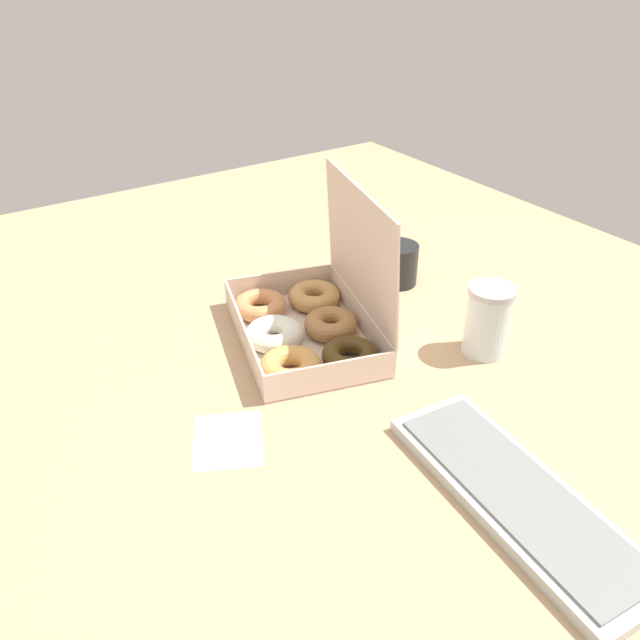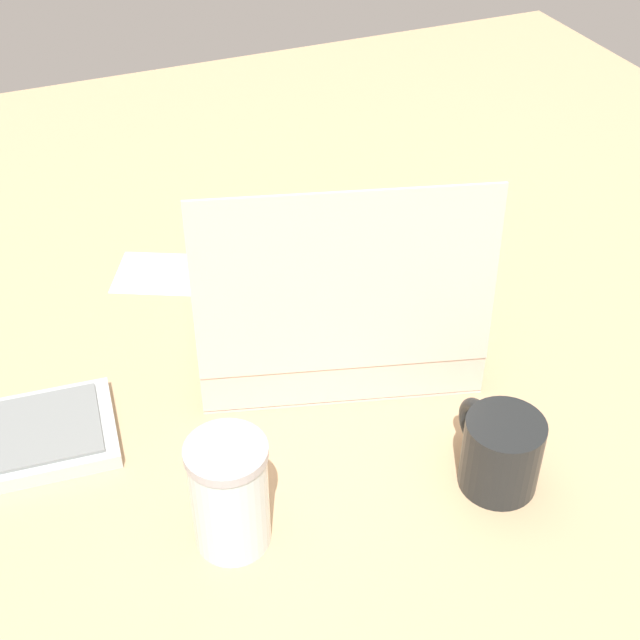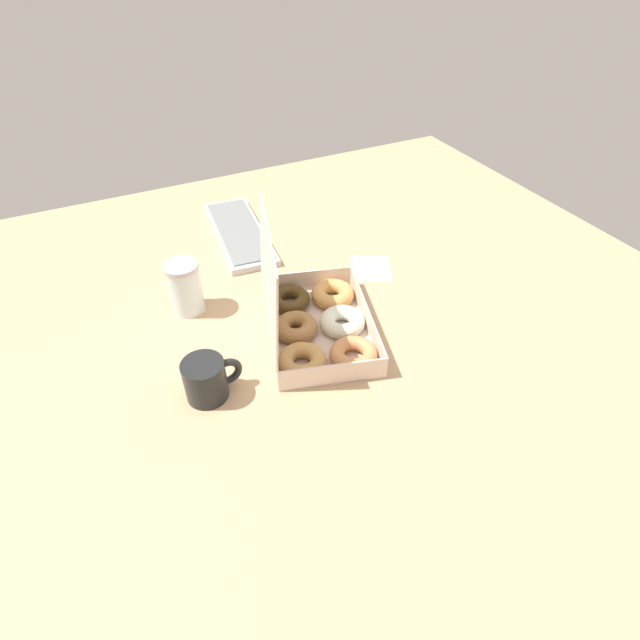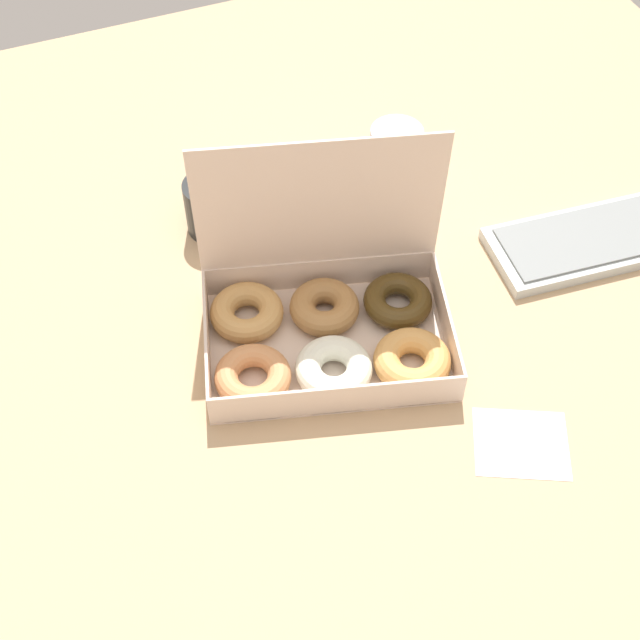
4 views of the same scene
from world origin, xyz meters
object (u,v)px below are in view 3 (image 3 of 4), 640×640
Objects in this scene: donut_box at (315,321)px; coffee_mug at (207,379)px; glass_jar at (185,287)px; keyboard at (239,233)px.

donut_box reaches higher than coffee_mug.
donut_box is at bearing -131.73° from glass_jar.
donut_box is at bearing -74.46° from coffee_mug.
coffee_mug is (-7.32, 26.30, 0.95)cm from donut_box.
keyboard is (47.08, 1.50, -2.36)cm from donut_box.
glass_jar is (27.84, -3.28, 1.97)cm from coffee_mug.
keyboard is at bearing -24.51° from coffee_mug.
glass_jar is at bearing 48.27° from donut_box.
donut_box reaches higher than glass_jar.
glass_jar reaches higher than coffee_mug.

